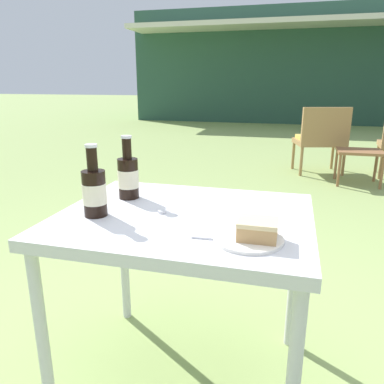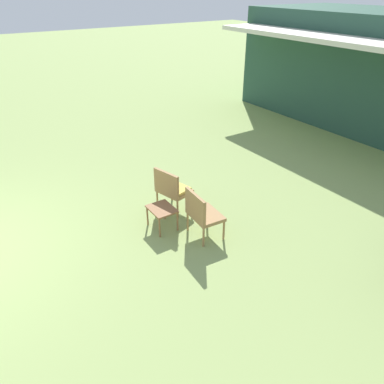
# 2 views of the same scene
# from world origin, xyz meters

# --- Properties ---
(wicker_chair_cushioned) EXTENTS (0.68, 0.58, 0.84)m
(wicker_chair_cushioned) POSITION_xyz_m (0.70, 3.77, 0.47)
(wicker_chair_cushioned) COLOR #9E7547
(wicker_chair_cushioned) RESTS_ON ground_plane
(wicker_chair_plain) EXTENTS (0.61, 0.48, 0.84)m
(wicker_chair_plain) POSITION_xyz_m (1.68, 3.75, 0.48)
(wicker_chair_plain) COLOR #9E7547
(wicker_chair_plain) RESTS_ON ground_plane
(garden_side_table) EXTENTS (0.49, 0.40, 0.39)m
(garden_side_table) POSITION_xyz_m (1.10, 3.33, 0.34)
(garden_side_table) COLOR brown
(garden_side_table) RESTS_ON ground_plane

